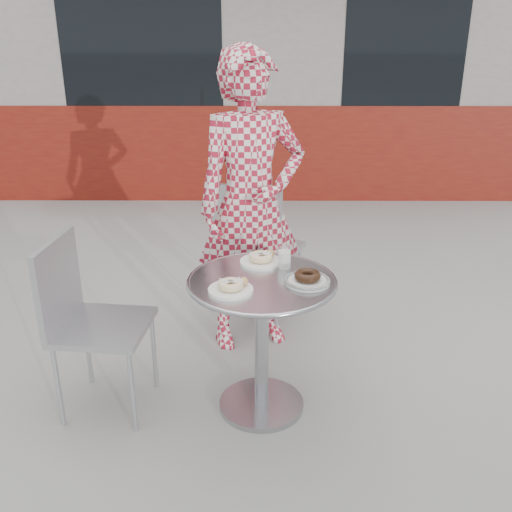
{
  "coord_description": "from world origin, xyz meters",
  "views": [
    {
      "loc": [
        -0.04,
        -2.35,
        1.77
      ],
      "look_at": [
        -0.05,
        0.11,
        0.77
      ],
      "focal_mm": 40.0,
      "sensor_mm": 36.0,
      "label": 1
    }
  ],
  "objects_px": {
    "chair_left": "(105,358)",
    "plate_near": "(231,287)",
    "seated_person": "(251,205)",
    "plate_far": "(261,259)",
    "chair_far": "(260,278)",
    "plate_checker": "(307,279)",
    "bistro_table": "(262,313)",
    "milk_cup": "(284,258)"
  },
  "relations": [
    {
      "from": "plate_checker",
      "to": "chair_left",
      "type": "bearing_deg",
      "value": 177.38
    },
    {
      "from": "plate_near",
      "to": "milk_cup",
      "type": "distance_m",
      "value": 0.36
    },
    {
      "from": "bistro_table",
      "to": "chair_far",
      "type": "distance_m",
      "value": 0.97
    },
    {
      "from": "milk_cup",
      "to": "plate_checker",
      "type": "bearing_deg",
      "value": -60.42
    },
    {
      "from": "plate_checker",
      "to": "seated_person",
      "type": "bearing_deg",
      "value": 110.32
    },
    {
      "from": "seated_person",
      "to": "milk_cup",
      "type": "xyz_separation_m",
      "value": [
        0.16,
        -0.53,
        -0.1
      ]
    },
    {
      "from": "chair_left",
      "to": "milk_cup",
      "type": "height_order",
      "value": "chair_left"
    },
    {
      "from": "plate_far",
      "to": "chair_left",
      "type": "bearing_deg",
      "value": -166.61
    },
    {
      "from": "plate_checker",
      "to": "bistro_table",
      "type": "bearing_deg",
      "value": 171.28
    },
    {
      "from": "plate_near",
      "to": "plate_checker",
      "type": "xyz_separation_m",
      "value": [
        0.34,
        0.09,
        -0.0
      ]
    },
    {
      "from": "chair_left",
      "to": "plate_near",
      "type": "bearing_deg",
      "value": -95.95
    },
    {
      "from": "bistro_table",
      "to": "chair_left",
      "type": "relative_size",
      "value": 0.8
    },
    {
      "from": "bistro_table",
      "to": "plate_checker",
      "type": "bearing_deg",
      "value": -8.72
    },
    {
      "from": "plate_checker",
      "to": "milk_cup",
      "type": "bearing_deg",
      "value": 119.58
    },
    {
      "from": "plate_far",
      "to": "plate_near",
      "type": "distance_m",
      "value": 0.34
    },
    {
      "from": "seated_person",
      "to": "plate_near",
      "type": "relative_size",
      "value": 8.57
    },
    {
      "from": "plate_near",
      "to": "milk_cup",
      "type": "height_order",
      "value": "milk_cup"
    },
    {
      "from": "seated_person",
      "to": "plate_far",
      "type": "height_order",
      "value": "seated_person"
    },
    {
      "from": "bistro_table",
      "to": "plate_checker",
      "type": "xyz_separation_m",
      "value": [
        0.2,
        -0.03,
        0.19
      ]
    },
    {
      "from": "chair_far",
      "to": "plate_far",
      "type": "height_order",
      "value": "chair_far"
    },
    {
      "from": "bistro_table",
      "to": "plate_near",
      "type": "relative_size",
      "value": 3.54
    },
    {
      "from": "seated_person",
      "to": "plate_near",
      "type": "height_order",
      "value": "seated_person"
    },
    {
      "from": "bistro_table",
      "to": "seated_person",
      "type": "distance_m",
      "value": 0.75
    },
    {
      "from": "bistro_table",
      "to": "chair_left",
      "type": "xyz_separation_m",
      "value": [
        -0.76,
        0.01,
        -0.26
      ]
    },
    {
      "from": "bistro_table",
      "to": "plate_near",
      "type": "distance_m",
      "value": 0.26
    },
    {
      "from": "bistro_table",
      "to": "plate_checker",
      "type": "distance_m",
      "value": 0.28
    },
    {
      "from": "plate_checker",
      "to": "plate_near",
      "type": "bearing_deg",
      "value": -164.9
    },
    {
      "from": "chair_far",
      "to": "plate_far",
      "type": "xyz_separation_m",
      "value": [
        0.0,
        -0.74,
        0.43
      ]
    },
    {
      "from": "plate_far",
      "to": "plate_checker",
      "type": "bearing_deg",
      "value": -47.53
    },
    {
      "from": "bistro_table",
      "to": "seated_person",
      "type": "height_order",
      "value": "seated_person"
    },
    {
      "from": "seated_person",
      "to": "plate_far",
      "type": "distance_m",
      "value": 0.5
    },
    {
      "from": "plate_far",
      "to": "bistro_table",
      "type": "bearing_deg",
      "value": -89.22
    },
    {
      "from": "chair_left",
      "to": "plate_checker",
      "type": "xyz_separation_m",
      "value": [
        0.96,
        -0.04,
        0.44
      ]
    },
    {
      "from": "chair_left",
      "to": "seated_person",
      "type": "height_order",
      "value": "seated_person"
    },
    {
      "from": "chair_far",
      "to": "seated_person",
      "type": "relative_size",
      "value": 0.55
    },
    {
      "from": "chair_far",
      "to": "plate_near",
      "type": "height_order",
      "value": "chair_far"
    },
    {
      "from": "chair_far",
      "to": "milk_cup",
      "type": "relative_size",
      "value": 9.01
    },
    {
      "from": "seated_person",
      "to": "plate_far",
      "type": "bearing_deg",
      "value": -102.71
    },
    {
      "from": "plate_checker",
      "to": "chair_far",
      "type": "bearing_deg",
      "value": 102.21
    },
    {
      "from": "bistro_table",
      "to": "seated_person",
      "type": "xyz_separation_m",
      "value": [
        -0.06,
        0.67,
        0.32
      ]
    },
    {
      "from": "chair_far",
      "to": "chair_left",
      "type": "distance_m",
      "value": 1.19
    },
    {
      "from": "plate_far",
      "to": "plate_near",
      "type": "xyz_separation_m",
      "value": [
        -0.13,
        -0.32,
        -0.0
      ]
    }
  ]
}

